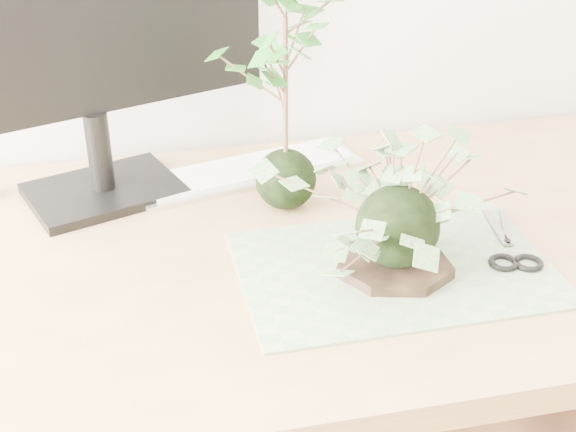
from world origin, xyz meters
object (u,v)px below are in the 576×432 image
(ivy_kokedama, at_px, (400,191))
(maple_kokedama, at_px, (285,33))
(keyboard, at_px, (248,171))
(monitor, at_px, (82,13))
(desk, at_px, (325,292))

(ivy_kokedama, relative_size, maple_kokedama, 0.89)
(keyboard, height_order, monitor, monitor)
(monitor, bearing_deg, desk, -54.87)
(desk, distance_m, ivy_kokedama, 0.25)
(ivy_kokedama, xyz_separation_m, keyboard, (-0.14, 0.34, -0.12))
(maple_kokedama, bearing_deg, monitor, 158.74)
(monitor, bearing_deg, maple_kokedama, -40.32)
(desk, xyz_separation_m, keyboard, (-0.07, 0.23, 0.09))
(desk, height_order, monitor, monitor)
(maple_kokedama, height_order, monitor, monitor)
(maple_kokedama, relative_size, monitor, 0.71)
(desk, bearing_deg, monitor, 144.19)
(desk, bearing_deg, keyboard, 106.72)
(desk, distance_m, monitor, 0.53)
(desk, xyz_separation_m, maple_kokedama, (-0.03, 0.11, 0.36))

